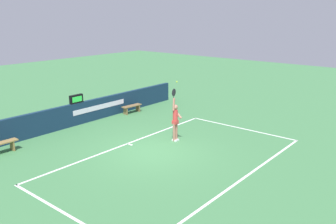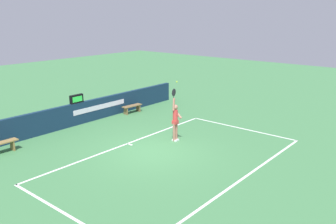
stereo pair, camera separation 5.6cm
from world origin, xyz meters
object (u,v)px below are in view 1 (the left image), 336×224
(tennis_ball, at_px, (177,82))
(courtside_bench_far, at_px, (132,107))
(tennis_player, at_px, (175,119))
(speed_display, at_px, (76,99))

(tennis_ball, height_order, courtside_bench_far, tennis_ball)
(tennis_player, height_order, courtside_bench_far, tennis_player)
(speed_display, relative_size, courtside_bench_far, 0.59)
(speed_display, height_order, courtside_bench_far, speed_display)
(courtside_bench_far, bearing_deg, speed_display, 170.76)
(tennis_ball, distance_m, courtside_bench_far, 5.87)
(speed_display, xyz_separation_m, courtside_bench_far, (3.37, -0.55, -1.03))
(tennis_player, bearing_deg, tennis_ball, -104.60)
(tennis_player, distance_m, tennis_ball, 1.71)
(speed_display, distance_m, tennis_ball, 5.80)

